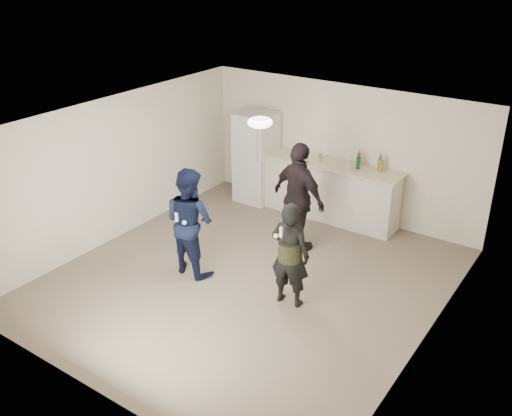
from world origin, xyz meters
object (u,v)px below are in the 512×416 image
Objects in this scene: man at (190,221)px; woman at (290,254)px; fridge at (256,157)px; shaker at (320,158)px; spectator at (299,198)px; counter at (330,192)px.

woman is (1.75, 0.11, -0.07)m from man.
fridge is 10.59× the size of shaker.
fridge is at bearing -20.77° from spectator.
spectator reaches higher than counter.
counter is at bearing -101.93° from man.
fridge reaches higher than man.
woman is (0.86, -2.84, 0.27)m from counter.
counter is 1.44× the size of fridge.
man is at bearing -2.93° from woman.
shaker is 0.10× the size of man.
counter is 3.09m from man.
man reaches higher than shaker.
shaker is (-0.21, -0.04, 0.65)m from counter.
fridge is 1.13× the size of woman.
fridge is (-1.62, -0.07, 0.38)m from counter.
fridge is at bearing -70.88° from man.
spectator is (1.76, -1.33, 0.05)m from fridge.
counter is 2.98m from woman.
fridge is 0.95× the size of spectator.
woman reaches higher than counter.
woman is 1.61m from spectator.
spectator is at bearing -75.40° from shaker.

